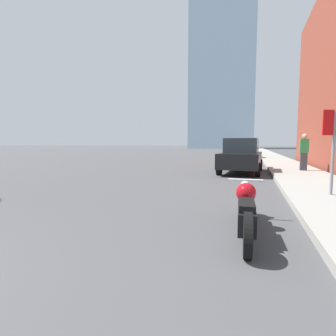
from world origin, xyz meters
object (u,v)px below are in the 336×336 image
at_px(motorcycle, 246,209).
at_px(parked_car_red, 248,148).
at_px(parked_car_black, 241,156).
at_px(pedestrian, 304,152).
at_px(parked_car_yellow, 246,151).
at_px(stop_sign, 334,137).

xyz_separation_m(motorcycle, parked_car_red, (-0.40, 33.51, 0.45)).
distance_m(motorcycle, parked_car_black, 8.79).
bearing_deg(pedestrian, motorcycle, -104.42).
relative_size(motorcycle, parked_car_black, 0.56).
xyz_separation_m(parked_car_red, pedestrian, (2.81, -24.15, 0.21)).
height_order(parked_car_black, parked_car_yellow, parked_car_black).
bearing_deg(parked_car_red, stop_sign, -87.72).
height_order(parked_car_black, stop_sign, stop_sign).
bearing_deg(parked_car_black, parked_car_red, 93.73).
height_order(parked_car_yellow, parked_car_red, parked_car_red).
xyz_separation_m(motorcycle, stop_sign, (1.94, 3.01, 1.18)).
distance_m(parked_car_red, stop_sign, 30.59).
distance_m(parked_car_black, parked_car_yellow, 12.03).
height_order(parked_car_black, parked_car_red, parked_car_black).
bearing_deg(pedestrian, stop_sign, -94.23).
height_order(stop_sign, pedestrian, stop_sign).
xyz_separation_m(stop_sign, pedestrian, (0.47, 6.35, -0.52)).
height_order(parked_car_yellow, pedestrian, pedestrian).
relative_size(motorcycle, stop_sign, 1.19).
distance_m(parked_car_black, parked_car_red, 24.74).
height_order(motorcycle, stop_sign, stop_sign).
distance_m(motorcycle, stop_sign, 3.77).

